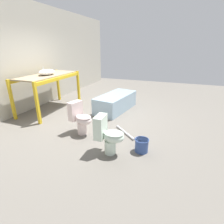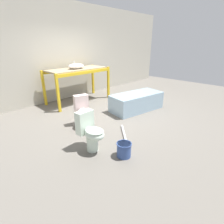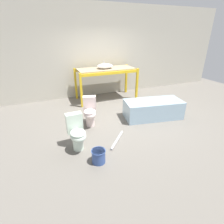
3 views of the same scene
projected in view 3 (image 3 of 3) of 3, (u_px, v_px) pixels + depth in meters
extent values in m
plane|color=#666059|center=(122.00, 115.00, 5.25)|extent=(12.00, 12.00, 0.00)
cube|color=#B2AD9E|center=(98.00, 52.00, 6.39)|extent=(10.80, 0.08, 3.20)
cube|color=gold|center=(81.00, 91.00, 5.56)|extent=(0.07, 0.07, 1.12)
cube|color=gold|center=(137.00, 84.00, 6.26)|extent=(0.07, 0.07, 1.12)
cube|color=gold|center=(76.00, 84.00, 6.29)|extent=(0.07, 0.07, 1.12)
cube|color=gold|center=(126.00, 79.00, 6.99)|extent=(0.07, 0.07, 1.12)
cube|color=gold|center=(111.00, 73.00, 5.71)|extent=(2.03, 0.06, 0.09)
cube|color=gold|center=(102.00, 68.00, 6.44)|extent=(2.03, 0.06, 0.09)
cube|color=#998466|center=(106.00, 69.00, 6.05)|extent=(1.96, 0.80, 0.04)
ellipsoid|color=white|center=(105.00, 66.00, 5.96)|extent=(0.55, 0.39, 0.17)
cylinder|color=silver|center=(104.00, 62.00, 6.00)|extent=(0.02, 0.02, 0.08)
cube|color=#99B7CC|center=(153.00, 109.00, 4.99)|extent=(1.70, 0.98, 0.51)
cube|color=#829CAD|center=(153.00, 104.00, 4.93)|extent=(1.61, 0.88, 0.21)
cylinder|color=silver|center=(78.00, 144.00, 3.65)|extent=(0.22, 0.22, 0.28)
ellipsoid|color=silver|center=(78.00, 136.00, 3.50)|extent=(0.33, 0.41, 0.22)
ellipsoid|color=#A3B3A3|center=(78.00, 132.00, 3.47)|extent=(0.32, 0.39, 0.03)
cube|color=silver|center=(74.00, 123.00, 3.64)|extent=(0.34, 0.18, 0.44)
cylinder|color=silver|center=(90.00, 121.00, 4.59)|extent=(0.22, 0.22, 0.28)
ellipsoid|color=silver|center=(90.00, 114.00, 4.43)|extent=(0.42, 0.47, 0.22)
ellipsoid|color=#BBA7A3|center=(90.00, 111.00, 4.40)|extent=(0.39, 0.45, 0.03)
cube|color=silver|center=(90.00, 104.00, 4.59)|extent=(0.37, 0.25, 0.44)
cylinder|color=#334C8C|center=(99.00, 156.00, 3.28)|extent=(0.25, 0.25, 0.27)
cylinder|color=#334C8C|center=(98.00, 151.00, 3.23)|extent=(0.27, 0.27, 0.02)
cylinder|color=#B7B7BC|center=(117.00, 140.00, 3.97)|extent=(0.55, 0.60, 0.05)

